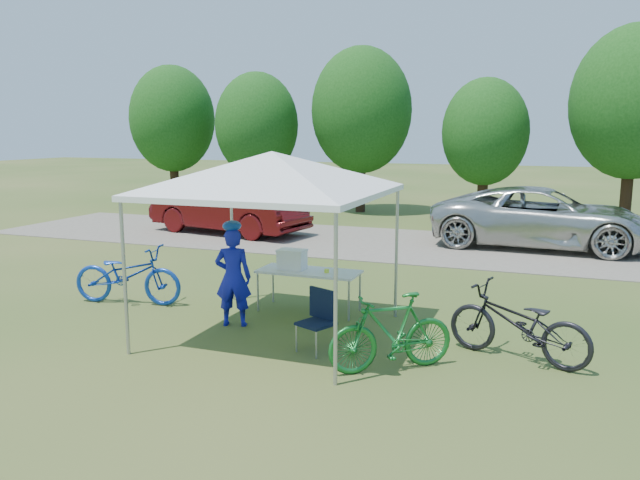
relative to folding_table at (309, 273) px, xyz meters
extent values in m
plane|color=#2D5119|center=(-0.05, -1.30, -0.66)|extent=(100.00, 100.00, 0.00)
cube|color=gray|center=(-0.05, 6.70, -0.65)|extent=(24.00, 5.00, 0.02)
cylinder|color=#A5A5AA|center=(-1.55, -2.80, 0.39)|extent=(0.05, 0.05, 2.10)
cylinder|color=#A5A5AA|center=(1.45, -2.80, 0.39)|extent=(0.05, 0.05, 2.10)
cylinder|color=#A5A5AA|center=(-1.55, 0.20, 0.39)|extent=(0.05, 0.05, 2.10)
cylinder|color=#A5A5AA|center=(1.45, 0.20, 0.39)|extent=(0.05, 0.05, 2.10)
cube|color=white|center=(-0.05, -1.30, 1.48)|extent=(3.15, 3.15, 0.08)
pyramid|color=white|center=(-0.05, -1.30, 2.07)|extent=(4.53, 4.53, 0.55)
cylinder|color=#382314|center=(-11.05, 12.70, 0.28)|extent=(0.36, 0.36, 1.89)
ellipsoid|color=#144711|center=(-11.05, 12.70, 2.85)|extent=(3.46, 3.46, 4.32)
cylinder|color=#382314|center=(-7.05, 12.40, 0.21)|extent=(0.36, 0.36, 1.75)
ellipsoid|color=#144711|center=(-7.05, 12.40, 2.59)|extent=(3.20, 3.20, 4.00)
cylinder|color=#382314|center=(-3.05, 13.00, 0.35)|extent=(0.36, 0.36, 2.03)
ellipsoid|color=#144711|center=(-3.05, 13.00, 3.11)|extent=(3.71, 3.71, 4.64)
cylinder|color=#382314|center=(1.45, 12.80, 0.14)|extent=(0.36, 0.36, 1.61)
ellipsoid|color=#144711|center=(1.45, 12.80, 2.33)|extent=(2.94, 2.94, 3.68)
cylinder|color=#382314|center=(5.95, 12.50, 0.39)|extent=(0.36, 0.36, 2.10)
ellipsoid|color=#144711|center=(5.95, 12.50, 3.24)|extent=(3.84, 3.84, 4.80)
cube|color=white|center=(0.00, 0.00, 0.02)|extent=(1.71, 0.71, 0.04)
cylinder|color=#A5A5AA|center=(-0.81, -0.30, -0.33)|extent=(0.04, 0.04, 0.67)
cylinder|color=#A5A5AA|center=(0.81, -0.30, -0.33)|extent=(0.04, 0.04, 0.67)
cylinder|color=#A5A5AA|center=(-0.81, 0.30, -0.33)|extent=(0.04, 0.04, 0.67)
cylinder|color=#A5A5AA|center=(0.81, 0.30, -0.33)|extent=(0.04, 0.04, 0.67)
cube|color=black|center=(0.82, -1.82, -0.26)|extent=(0.57, 0.57, 0.04)
cube|color=black|center=(0.82, -1.60, -0.03)|extent=(0.41, 0.21, 0.43)
cylinder|color=#A5A5AA|center=(0.63, -2.01, -0.47)|extent=(0.02, 0.02, 0.38)
cylinder|color=#A5A5AA|center=(1.02, -2.01, -0.47)|extent=(0.02, 0.02, 0.38)
cylinder|color=#A5A5AA|center=(0.63, -1.62, -0.47)|extent=(0.02, 0.02, 0.38)
cylinder|color=#A5A5AA|center=(1.02, -1.62, -0.47)|extent=(0.02, 0.02, 0.38)
cube|color=white|center=(-0.31, 0.00, 0.19)|extent=(0.45, 0.30, 0.30)
cube|color=white|center=(-0.31, 0.00, 0.36)|extent=(0.47, 0.32, 0.04)
cylinder|color=#D6F239|center=(0.34, -0.05, 0.07)|extent=(0.08, 0.08, 0.06)
imported|color=#1418A5|center=(-0.81, -1.15, 0.11)|extent=(0.65, 0.52, 1.55)
imported|color=#123AA5|center=(-3.16, -0.69, -0.14)|extent=(2.07, 1.03, 1.04)
imported|color=#19712B|center=(1.96, -2.11, -0.16)|extent=(1.62, 1.39, 1.01)
imported|color=black|center=(3.44, -1.18, -0.15)|extent=(2.04, 1.22, 1.01)
imported|color=beige|center=(3.56, 7.55, 0.14)|extent=(5.74, 2.85, 1.56)
imported|color=#4F0D0E|center=(-5.23, 6.74, 0.16)|extent=(5.10, 2.50, 1.61)
camera|label=1|loc=(3.77, -9.50, 2.35)|focal=35.00mm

